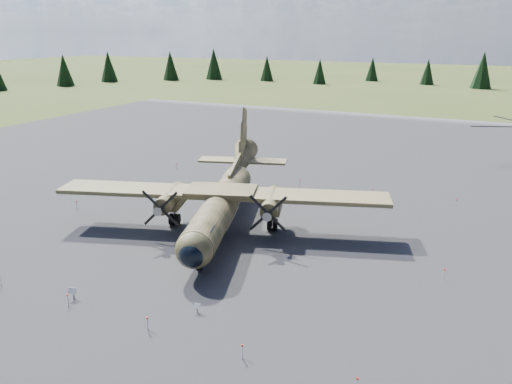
% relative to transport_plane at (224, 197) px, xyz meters
% --- Properties ---
extents(ground, '(500.00, 500.00, 0.00)m').
position_rel_transport_plane_xyz_m(ground, '(1.90, -2.49, -2.63)').
color(ground, '#4D5626').
rests_on(ground, ground).
extents(apron, '(120.00, 120.00, 0.04)m').
position_rel_transport_plane_xyz_m(apron, '(1.90, 7.51, -2.63)').
color(apron, '#5B5B60').
rests_on(apron, ground).
extents(transport_plane, '(27.33, 24.35, 9.16)m').
position_rel_transport_plane_xyz_m(transport_plane, '(0.00, 0.00, 0.00)').
color(transport_plane, '#36381E').
rests_on(transport_plane, ground).
extents(info_placard_left, '(0.55, 0.36, 0.80)m').
position_rel_transport_plane_xyz_m(info_placard_left, '(-2.46, -15.22, -2.10)').
color(info_placard_left, gray).
rests_on(info_placard_left, ground).
extents(info_placard_right, '(0.41, 0.19, 0.63)m').
position_rel_transport_plane_xyz_m(info_placard_right, '(5.44, -13.23, -2.22)').
color(info_placard_right, gray).
rests_on(info_placard_right, ground).
extents(barrier_fence, '(33.12, 29.62, 0.85)m').
position_rel_transport_plane_xyz_m(barrier_fence, '(1.44, -2.57, -2.12)').
color(barrier_fence, white).
rests_on(barrier_fence, ground).
extents(treeline, '(288.34, 285.59, 11.00)m').
position_rel_transport_plane_xyz_m(treeline, '(3.07, -0.43, 2.12)').
color(treeline, black).
rests_on(treeline, ground).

